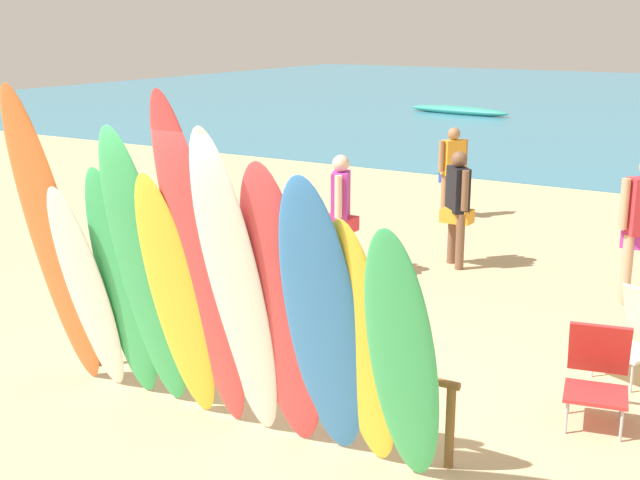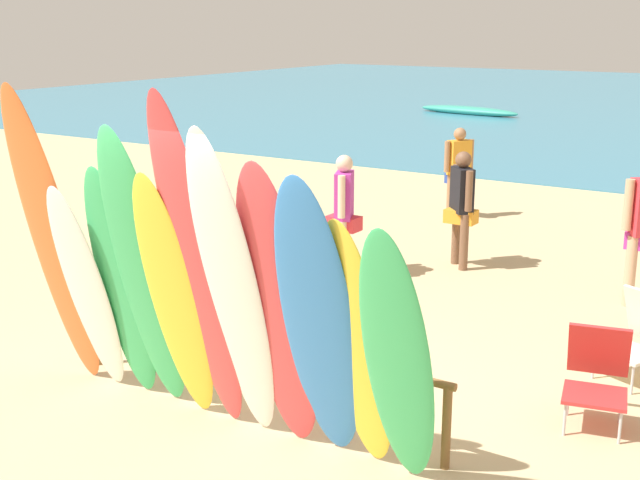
% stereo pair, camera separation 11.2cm
% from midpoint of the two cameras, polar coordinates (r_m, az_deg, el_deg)
% --- Properties ---
extents(ground, '(60.00, 60.00, 0.00)m').
position_cam_midpoint_polar(ground, '(19.95, 20.50, 4.42)').
color(ground, tan).
extents(surfboard_rack, '(3.77, 0.07, 0.70)m').
position_cam_midpoint_polar(surfboard_rack, '(7.15, -4.45, -7.33)').
color(surfboard_rack, brown).
rests_on(surfboard_rack, ground).
extents(surfboard_orange_0, '(0.56, 0.77, 2.78)m').
position_cam_midpoint_polar(surfboard_orange_0, '(7.59, -17.29, -0.08)').
color(surfboard_orange_0, orange).
rests_on(surfboard_orange_0, ground).
extents(surfboard_white_1, '(0.51, 0.63, 1.95)m').
position_cam_midpoint_polar(surfboard_white_1, '(7.54, -15.18, -3.30)').
color(surfboard_white_1, white).
rests_on(surfboard_white_1, ground).
extents(surfboard_green_2, '(0.53, 0.61, 2.14)m').
position_cam_midpoint_polar(surfboard_green_2, '(7.29, -12.93, -3.01)').
color(surfboard_green_2, '#38B266').
rests_on(surfboard_green_2, ground).
extents(surfboard_green_3, '(0.58, 0.75, 2.50)m').
position_cam_midpoint_polar(surfboard_green_3, '(6.97, -11.48, -2.17)').
color(surfboard_green_3, '#38B266').
rests_on(surfboard_green_3, ground).
extents(surfboard_yellow_4, '(0.52, 0.69, 2.17)m').
position_cam_midpoint_polar(surfboard_yellow_4, '(6.77, -9.39, -4.04)').
color(surfboard_yellow_4, yellow).
rests_on(surfboard_yellow_4, ground).
extents(surfboard_red_5, '(0.51, 0.84, 2.81)m').
position_cam_midpoint_polar(surfboard_red_5, '(6.43, -7.83, -2.03)').
color(surfboard_red_5, '#D13D42').
rests_on(surfboard_red_5, ground).
extents(surfboard_white_6, '(0.51, 0.82, 2.57)m').
position_cam_midpoint_polar(surfboard_white_6, '(6.29, -5.44, -3.48)').
color(surfboard_white_6, white).
rests_on(surfboard_white_6, ground).
extents(surfboard_red_7, '(0.60, 0.67, 2.34)m').
position_cam_midpoint_polar(surfboard_red_7, '(6.18, -2.33, -4.88)').
color(surfboard_red_7, '#D13D42').
rests_on(surfboard_red_7, ground).
extents(surfboard_blue_8, '(0.65, 0.83, 2.30)m').
position_cam_midpoint_polar(surfboard_blue_8, '(5.99, 0.45, -5.74)').
color(surfboard_blue_8, '#337AD1').
rests_on(surfboard_blue_8, ground).
extents(surfboard_yellow_9, '(0.56, 0.66, 2.00)m').
position_cam_midpoint_polar(surfboard_yellow_9, '(5.98, 3.09, -7.33)').
color(surfboard_yellow_9, yellow).
rests_on(surfboard_yellow_9, ground).
extents(surfboard_green_10, '(0.52, 0.74, 2.03)m').
position_cam_midpoint_polar(surfboard_green_10, '(5.72, 5.88, -8.27)').
color(surfboard_green_10, '#38B266').
rests_on(surfboard_green_10, ground).
extents(beachgoer_near_rack, '(0.40, 0.51, 1.52)m').
position_cam_midpoint_polar(beachgoer_near_rack, '(14.28, 9.63, 4.97)').
color(beachgoer_near_rack, '#9E704C').
rests_on(beachgoer_near_rack, ground).
extents(beachgoer_photographing, '(0.42, 0.56, 1.60)m').
position_cam_midpoint_polar(beachgoer_photographing, '(10.75, 1.95, 2.24)').
color(beachgoer_photographing, beige).
rests_on(beachgoer_photographing, ground).
extents(beachgoer_midbeach, '(0.44, 0.46, 1.58)m').
position_cam_midpoint_polar(beachgoer_midbeach, '(11.34, 9.89, 2.62)').
color(beachgoer_midbeach, brown).
rests_on(beachgoer_midbeach, ground).
extents(beach_chair_red, '(0.64, 0.79, 0.81)m').
position_cam_midpoint_polar(beach_chair_red, '(7.38, 18.74, -8.51)').
color(beach_chair_red, '#B7B7BC').
rests_on(beach_chair_red, ground).
extents(beach_chair_striped, '(0.71, 0.78, 0.84)m').
position_cam_midpoint_polar(beach_chair_striped, '(8.36, 21.26, -5.96)').
color(beach_chair_striped, '#B7B7BC').
rests_on(beach_chair_striped, ground).
extents(distant_boat, '(3.97, 1.20, 0.31)m').
position_cam_midpoint_polar(distant_boat, '(30.59, 10.16, 8.66)').
color(distant_boat, teal).
rests_on(distant_boat, ground).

